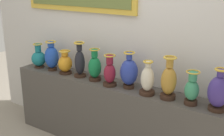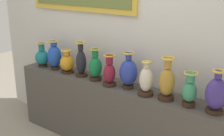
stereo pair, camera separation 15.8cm
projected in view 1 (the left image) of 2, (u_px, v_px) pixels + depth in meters
The scene contains 13 objects.
display_shelf at pixel (112, 117), 3.30m from camera, with size 2.68×0.35×0.82m, color #4C4742.
back_wall at pixel (122, 31), 3.21m from camera, with size 4.21×0.14×2.69m.
vase_teal at pixel (39, 58), 3.72m from camera, with size 0.19×0.19×0.32m.
vase_sapphire at pixel (52, 57), 3.59m from camera, with size 0.17×0.17×0.37m.
vase_amber at pixel (65, 63), 3.48m from camera, with size 0.17×0.17×0.29m.
vase_onyx at pixel (80, 62), 3.35m from camera, with size 0.14×0.14×0.42m.
vase_emerald at pixel (95, 67), 3.24m from camera, with size 0.15×0.15×0.37m.
vase_burgundy at pixel (110, 73), 3.08m from camera, with size 0.15×0.15×0.34m.
vase_cobalt at pixel (129, 72), 3.00m from camera, with size 0.19×0.19×0.39m.
vase_ivory at pixel (147, 80), 2.84m from camera, with size 0.15×0.15×0.35m.
vase_ochre at pixel (169, 81), 2.73m from camera, with size 0.15×0.15×0.42m.
vase_jade at pixel (192, 90), 2.62m from camera, with size 0.13×0.13×0.32m.
vase_indigo at pixel (218, 92), 2.49m from camera, with size 0.19×0.19×0.39m.
Camera 1 is at (1.66, -2.47, 1.93)m, focal length 46.13 mm.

